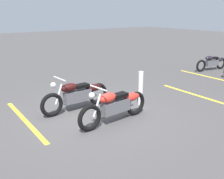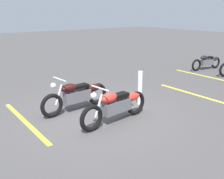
% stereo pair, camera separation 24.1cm
% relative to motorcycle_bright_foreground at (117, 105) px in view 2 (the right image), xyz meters
% --- Properties ---
extents(ground_plane, '(60.00, 60.00, 0.00)m').
position_rel_motorcycle_bright_foreground_xyz_m(ground_plane, '(-0.18, 0.67, -0.46)').
color(ground_plane, '#474444').
extents(motorcycle_bright_foreground, '(2.23, 0.62, 1.04)m').
position_rel_motorcycle_bright_foreground_xyz_m(motorcycle_bright_foreground, '(0.00, 0.00, 0.00)').
color(motorcycle_bright_foreground, black).
rests_on(motorcycle_bright_foreground, ground).
extents(motorcycle_dark_foreground, '(2.23, 0.62, 1.04)m').
position_rel_motorcycle_bright_foreground_xyz_m(motorcycle_dark_foreground, '(-0.37, 1.35, 0.00)').
color(motorcycle_dark_foreground, black).
rests_on(motorcycle_dark_foreground, ground).
extents(motorcycle_row_right, '(1.89, 0.40, 0.71)m').
position_rel_motorcycle_bright_foreground_xyz_m(motorcycle_row_right, '(7.47, 2.28, -0.07)').
color(motorcycle_row_right, black).
rests_on(motorcycle_row_right, ground).
extents(bollard_post, '(0.14, 0.14, 1.04)m').
position_rel_motorcycle_bright_foreground_xyz_m(bollard_post, '(1.39, 0.61, 0.06)').
color(bollard_post, white).
rests_on(bollard_post, ground).
extents(parking_stripe_near, '(0.17, 3.20, 0.01)m').
position_rel_motorcycle_bright_foreground_xyz_m(parking_stripe_near, '(-1.91, 1.46, -0.46)').
color(parking_stripe_near, yellow).
rests_on(parking_stripe_near, ground).
extents(parking_stripe_mid, '(0.17, 3.20, 0.01)m').
position_rel_motorcycle_bright_foreground_xyz_m(parking_stripe_mid, '(3.58, 0.10, -0.46)').
color(parking_stripe_mid, yellow).
rests_on(parking_stripe_mid, ground).
extents(parking_stripe_far, '(0.17, 3.20, 0.01)m').
position_rel_motorcycle_bright_foreground_xyz_m(parking_stripe_far, '(6.18, 1.48, -0.46)').
color(parking_stripe_far, yellow).
rests_on(parking_stripe_far, ground).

